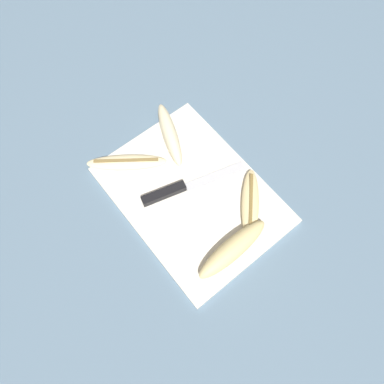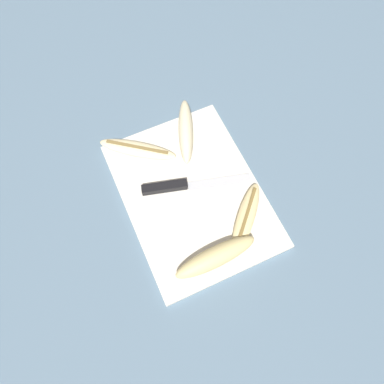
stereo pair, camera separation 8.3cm
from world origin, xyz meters
TOP-DOWN VIEW (x-y plane):
  - ground_plane at (0.00, 0.00)m, footprint 4.00×4.00m
  - cutting_board at (0.00, 0.00)m, footprint 0.40×0.29m
  - knife at (-0.03, -0.03)m, footprint 0.09×0.24m
  - banana_spotted_left at (0.15, -0.02)m, footprint 0.05×0.18m
  - banana_mellow_near at (0.10, 0.08)m, footprint 0.15×0.14m
  - banana_cream_curved at (-0.15, -0.07)m, footprint 0.14×0.17m
  - banana_bright_far at (-0.15, 0.05)m, footprint 0.17×0.10m

SIDE VIEW (x-z plane):
  - ground_plane at x=0.00m, z-range 0.00..0.00m
  - cutting_board at x=0.00m, z-range 0.00..0.01m
  - knife at x=-0.03m, z-range 0.01..0.03m
  - banana_cream_curved at x=-0.15m, z-range 0.01..0.03m
  - banana_mellow_near at x=0.10m, z-range 0.01..0.03m
  - banana_spotted_left at x=0.15m, z-range 0.01..0.05m
  - banana_bright_far at x=-0.15m, z-range 0.01..0.05m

